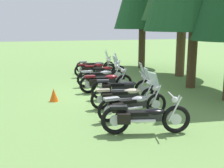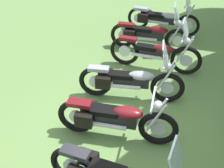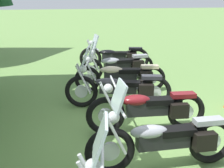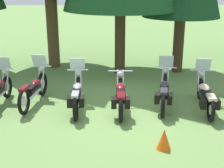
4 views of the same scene
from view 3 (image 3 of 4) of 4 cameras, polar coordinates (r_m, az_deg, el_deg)
The scene contains 7 objects.
ground_plane at distance 5.78m, azimuth 4.56°, elevation -9.03°, with size 80.00×80.00×0.00m, color #6B934C.
motorcycle_3 at distance 4.57m, azimuth 9.70°, elevation -10.10°, with size 0.62×2.28×1.37m.
motorcycle_4 at distance 5.68m, azimuth 6.81°, elevation -4.53°, with size 0.74×2.24×1.01m.
motorcycle_5 at distance 6.79m, azimuth 1.35°, elevation -0.66°, with size 0.88×2.34×1.38m.
motorcycle_6 at distance 7.92m, azimuth 1.76°, elevation 1.78°, with size 0.83×2.35×1.35m.
motorcycle_7 at distance 8.97m, azimuth 1.18°, elevation 3.65°, with size 0.76×2.26×1.36m.
motorcycle_8 at distance 10.15m, azimuth 0.62°, elevation 5.15°, with size 0.90×2.26×1.02m.
Camera 3 is at (-5.02, 1.36, 2.53)m, focal length 49.27 mm.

